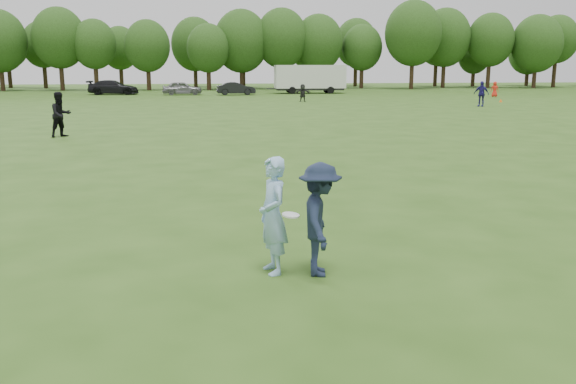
% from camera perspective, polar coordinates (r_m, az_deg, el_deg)
% --- Properties ---
extents(ground, '(200.00, 200.00, 0.00)m').
position_cam_1_polar(ground, '(9.44, 4.19, -8.16)').
color(ground, '#2C4C15').
rests_on(ground, ground).
extents(thrower, '(0.59, 0.76, 1.84)m').
position_cam_1_polar(thrower, '(9.46, -1.42, -2.23)').
color(thrower, '#95C0E7').
rests_on(thrower, ground).
extents(defender, '(0.82, 1.23, 1.77)m').
position_cam_1_polar(defender, '(9.40, 3.01, -2.58)').
color(defender, '#1A243A').
rests_on(defender, ground).
extents(player_far_a, '(1.25, 1.23, 2.03)m').
position_cam_1_polar(player_far_a, '(29.56, -20.50, 6.80)').
color(player_far_a, black).
rests_on(player_far_a, ground).
extents(player_far_b, '(1.21, 1.09, 1.97)m').
position_cam_1_polar(player_far_b, '(50.80, 17.63, 8.75)').
color(player_far_b, navy).
rests_on(player_far_b, ground).
extents(player_far_c, '(0.89, 0.72, 1.56)m').
position_cam_1_polar(player_far_c, '(66.36, 18.78, 9.09)').
color(player_far_c, red).
rests_on(player_far_c, ground).
extents(player_far_d, '(1.48, 0.59, 1.56)m').
position_cam_1_polar(player_far_d, '(54.79, 1.38, 9.26)').
color(player_far_d, '#262626').
rests_on(player_far_d, ground).
extents(car_d, '(5.53, 2.52, 1.57)m').
position_cam_1_polar(car_d, '(70.49, -16.04, 9.38)').
color(car_d, black).
rests_on(car_d, ground).
extents(car_e, '(4.33, 1.84, 1.46)m').
position_cam_1_polar(car_e, '(68.23, -9.88, 9.55)').
color(car_e, slate).
rests_on(car_e, ground).
extents(car_f, '(4.26, 1.71, 1.38)m').
position_cam_1_polar(car_f, '(67.32, -4.89, 9.62)').
color(car_f, black).
rests_on(car_f, ground).
extents(field_cone, '(0.28, 0.28, 0.30)m').
position_cam_1_polar(field_cone, '(57.34, 19.29, 8.09)').
color(field_cone, '#F95D0D').
rests_on(field_cone, ground).
extents(disc_in_play, '(0.32, 0.32, 0.07)m').
position_cam_1_polar(disc_in_play, '(9.23, 0.25, -2.17)').
color(disc_in_play, white).
rests_on(disc_in_play, ground).
extents(cargo_trailer, '(9.00, 2.75, 3.20)m').
position_cam_1_polar(cargo_trailer, '(70.95, 2.06, 10.64)').
color(cargo_trailer, white).
rests_on(cargo_trailer, ground).
extents(treeline, '(130.35, 18.39, 11.74)m').
position_cam_1_polar(treeline, '(85.76, -4.48, 13.81)').
color(treeline, '#332114').
rests_on(treeline, ground).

